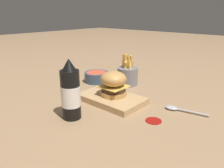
# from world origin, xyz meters

# --- Properties ---
(ground_plane) EXTENTS (6.00, 6.00, 0.00)m
(ground_plane) POSITION_xyz_m (0.00, 0.00, 0.00)
(ground_plane) COLOR #9E7A56
(serving_board) EXTENTS (0.25, 0.16, 0.02)m
(serving_board) POSITION_xyz_m (0.00, 0.03, 0.01)
(serving_board) COLOR tan
(serving_board) RESTS_ON ground_plane
(burger) EXTENTS (0.10, 0.10, 0.10)m
(burger) POSITION_xyz_m (-0.00, 0.04, 0.07)
(burger) COLOR tan
(burger) RESTS_ON serving_board
(ketchup_bottle) EXTENTS (0.06, 0.06, 0.20)m
(ketchup_bottle) POSITION_xyz_m (-0.01, -0.16, 0.09)
(ketchup_bottle) COLOR black
(ketchup_bottle) RESTS_ON ground_plane
(fries_basket) EXTENTS (0.10, 0.10, 0.15)m
(fries_basket) POSITION_xyz_m (-0.09, 0.24, 0.05)
(fries_basket) COLOR slate
(fries_basket) RESTS_ON ground_plane
(side_bowl) EXTENTS (0.12, 0.12, 0.05)m
(side_bowl) POSITION_xyz_m (-0.23, 0.17, 0.03)
(side_bowl) COLOR #384C66
(side_bowl) RESTS_ON ground_plane
(spoon) EXTENTS (0.15, 0.05, 0.01)m
(spoon) POSITION_xyz_m (0.23, 0.12, 0.01)
(spoon) COLOR #B2B2B7
(spoon) RESTS_ON ground_plane
(ketchup_puddle) EXTENTS (0.05, 0.05, 0.00)m
(ketchup_puddle) POSITION_xyz_m (0.21, -0.00, 0.00)
(ketchup_puddle) COLOR #9E140F
(ketchup_puddle) RESTS_ON ground_plane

